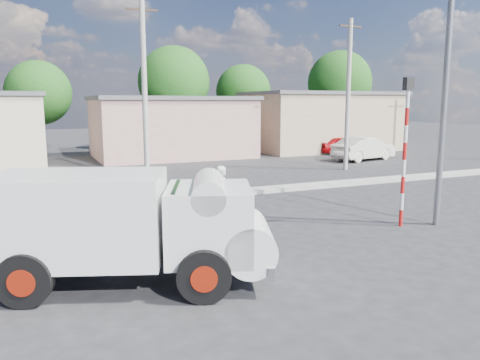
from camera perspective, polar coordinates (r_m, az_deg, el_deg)
name	(u,v)px	position (r m, az deg, el deg)	size (l,w,h in m)	color
ground_plane	(343,255)	(11.76, 12.40, -8.91)	(120.00, 120.00, 0.00)	#242427
median	(221,194)	(18.56, -2.38, -1.67)	(40.00, 0.80, 0.16)	#99968E
truck	(133,224)	(9.60, -12.91, -5.25)	(5.86, 3.79, 2.28)	black
bicycle	(223,216)	(13.22, -2.13, -4.36)	(0.67, 1.91, 1.01)	#17292A
cyclist	(223,205)	(13.15, -2.14, -3.06)	(0.59, 0.39, 1.62)	silver
car_cream	(364,149)	(30.82, 14.85, 3.72)	(1.57, 4.50, 1.48)	beige
car_red	(343,145)	(34.35, 12.45, 4.20)	(1.51, 3.74, 1.28)	#A1060B
traffic_pole	(405,139)	(14.43, 19.51, 4.69)	(0.28, 0.18, 4.36)	red
streetlight	(443,56)	(14.90, 23.54, 13.71)	(2.34, 0.22, 9.00)	slate
building_row	(158,125)	(31.93, -9.95, 6.59)	(37.80, 7.30, 4.44)	beige
tree_row	(170,85)	(38.84, -8.58, 11.33)	(43.62, 7.43, 8.42)	#38281E
utility_poles	(252,94)	(23.18, 1.42, 10.47)	(35.40, 0.24, 8.00)	#99968E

